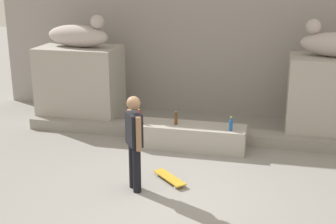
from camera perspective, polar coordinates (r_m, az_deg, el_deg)
name	(u,v)px	position (r m, az deg, el deg)	size (l,w,h in m)	color
ground_plane	(166,192)	(8.22, -0.21, -9.60)	(40.00, 40.00, 0.00)	gray
facade_wall	(212,4)	(12.23, 5.27, 12.81)	(11.25, 0.60, 5.58)	gray
pedestal_left	(80,85)	(11.76, -10.48, 3.24)	(1.93, 1.17, 1.86)	#A39E93
pedestal_right	(333,100)	(10.87, 19.24, 1.42)	(1.93, 1.17, 1.86)	#A39E93
statue_reclining_left	(79,35)	(11.51, -10.66, 9.09)	(1.67, 0.81, 0.78)	#B5A8A4
ledge_block	(190,136)	(10.05, 2.62, -2.93)	(2.36, 0.67, 0.50)	#A39E93
skater	(134,139)	(7.97, -4.08, -3.30)	(0.37, 0.45, 1.67)	black
skateboard	(169,178)	(8.58, 0.18, -7.91)	(0.71, 0.70, 0.08)	gold
bottle_red	(139,117)	(10.07, -3.49, -0.63)	(0.07, 0.07, 0.31)	red
bottle_brown	(176,119)	(9.96, 0.97, -0.84)	(0.07, 0.07, 0.29)	#593314
bottle_blue	(231,125)	(9.67, 7.57, -1.56)	(0.07, 0.07, 0.29)	#194C99
stair_step	(194,133)	(10.60, 3.16, -2.58)	(7.80, 0.50, 0.25)	gray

